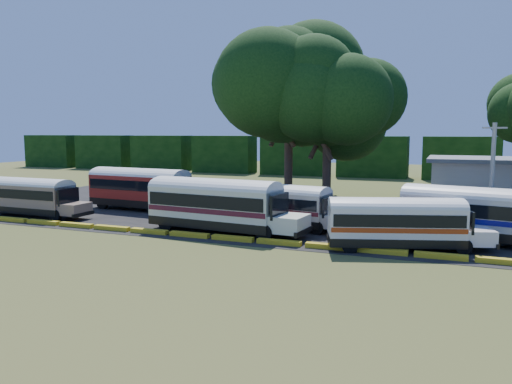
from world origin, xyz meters
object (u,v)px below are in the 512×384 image
(bus_red, at_px, (142,186))
(bus_white_red, at_px, (399,221))
(bus_cream_west, at_px, (218,202))
(tree_west, at_px, (289,79))
(bus_beige, at_px, (31,194))

(bus_red, xyz_separation_m, bus_white_red, (21.84, -7.01, -0.37))
(bus_red, distance_m, bus_white_red, 22.94)
(bus_red, relative_size, bus_white_red, 1.19)
(bus_cream_west, distance_m, bus_white_red, 11.72)
(bus_cream_west, bearing_deg, tree_west, 96.66)
(bus_cream_west, bearing_deg, bus_red, 153.76)
(bus_red, relative_size, bus_cream_west, 1.00)
(bus_white_red, bearing_deg, bus_cream_west, 158.69)
(bus_white_red, bearing_deg, tree_west, 107.30)
(tree_west, bearing_deg, bus_cream_west, -88.62)
(bus_cream_west, bearing_deg, bus_white_red, 1.44)
(bus_red, xyz_separation_m, bus_cream_west, (10.16, -6.23, -0.02))
(bus_beige, height_order, bus_white_red, bus_beige)
(bus_beige, bearing_deg, tree_west, 46.71)
(bus_beige, relative_size, bus_red, 0.84)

